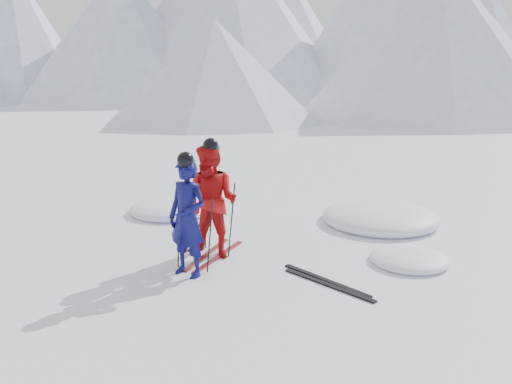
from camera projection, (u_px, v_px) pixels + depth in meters
The scene contains 12 objects.
ground at pixel (342, 281), 8.39m from camera, with size 160.00×160.00×0.00m, color white.
skier_blue at pixel (187, 218), 8.42m from camera, with size 0.68×0.45×1.88m, color #0D0D4E.
skier_red at pixel (212, 202), 9.22m from camera, with size 0.96×0.75×1.97m, color red.
pole_blue_left at pixel (178, 232), 8.76m from camera, with size 0.02×0.02×1.25m, color black.
pole_blue_right at pixel (210, 235), 8.59m from camera, with size 0.02×0.02×1.25m, color black.
pole_red_left at pixel (206, 214), 9.65m from camera, with size 0.02×0.02×1.31m, color black.
pole_red_right at pixel (232, 220), 9.28m from camera, with size 0.02×0.02×1.31m, color black.
ski_worn_left at pixel (207, 254), 9.50m from camera, with size 0.09×1.70×0.03m, color black.
ski_worn_right at pixel (219, 256), 9.39m from camera, with size 0.09×1.70×0.03m, color black.
ski_loose_a at pixel (326, 280), 8.38m from camera, with size 0.09×1.70×0.03m, color black.
ski_loose_b at pixel (328, 285), 8.20m from camera, with size 0.09×1.70×0.03m, color black.
snow_lumps at pixel (340, 230), 10.89m from camera, with size 10.11×5.79×0.54m.
Camera 1 is at (2.61, -7.50, 3.33)m, focal length 38.00 mm.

